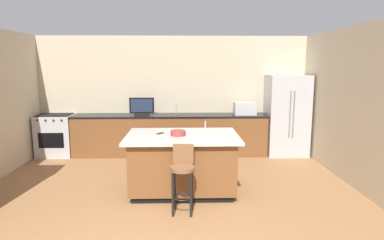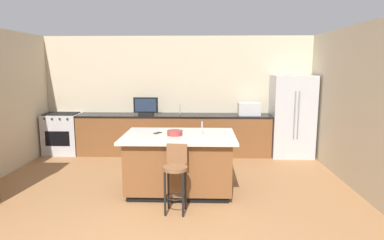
% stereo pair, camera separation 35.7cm
% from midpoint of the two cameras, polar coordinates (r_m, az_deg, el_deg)
% --- Properties ---
extents(wall_back, '(6.68, 0.12, 2.69)m').
position_cam_midpoint_polar(wall_back, '(7.84, -4.57, 4.35)').
color(wall_back, beige).
rests_on(wall_back, ground_plane).
extents(wall_right, '(0.12, 5.35, 2.69)m').
position_cam_midpoint_polar(wall_right, '(6.03, 25.42, 1.94)').
color(wall_right, beige).
rests_on(wall_right, ground_plane).
extents(counter_back, '(4.36, 0.62, 0.92)m').
position_cam_midpoint_polar(counter_back, '(7.60, -5.08, -2.55)').
color(counter_back, brown).
rests_on(counter_back, ground_plane).
extents(kitchen_island, '(1.78, 1.20, 0.94)m').
position_cam_midpoint_polar(kitchen_island, '(5.40, -3.55, -7.34)').
color(kitchen_island, black).
rests_on(kitchen_island, ground_plane).
extents(refrigerator, '(0.90, 0.73, 1.81)m').
position_cam_midpoint_polar(refrigerator, '(7.77, 14.66, 0.77)').
color(refrigerator, '#B7BABF').
rests_on(refrigerator, ground_plane).
extents(range_oven, '(0.78, 0.63, 0.94)m').
position_cam_midpoint_polar(range_oven, '(8.17, -23.47, -2.41)').
color(range_oven, '#B7BABF').
rests_on(range_oven, ground_plane).
extents(microwave, '(0.48, 0.36, 0.28)m').
position_cam_midpoint_polar(microwave, '(7.58, 7.71, 1.97)').
color(microwave, '#B7BABF').
rests_on(microwave, counter_back).
extents(tv_monitor, '(0.55, 0.16, 0.39)m').
position_cam_midpoint_polar(tv_monitor, '(7.51, -9.96, 2.18)').
color(tv_monitor, black).
rests_on(tv_monitor, counter_back).
extents(sink_faucet_back, '(0.02, 0.02, 0.24)m').
position_cam_midpoint_polar(sink_faucet_back, '(7.59, -4.08, 1.91)').
color(sink_faucet_back, '#B2B2B7').
rests_on(sink_faucet_back, counter_back).
extents(sink_faucet_island, '(0.02, 0.02, 0.22)m').
position_cam_midpoint_polar(sink_faucet_island, '(5.26, 0.35, -1.39)').
color(sink_faucet_island, '#B2B2B7').
rests_on(sink_faucet_island, kitchen_island).
extents(bar_stool_center, '(0.34, 0.35, 0.95)m').
position_cam_midpoint_polar(bar_stool_center, '(4.64, -3.85, -9.09)').
color(bar_stool_center, brown).
rests_on(bar_stool_center, ground_plane).
extents(fruit_bowl, '(0.24, 0.24, 0.08)m').
position_cam_midpoint_polar(fruit_bowl, '(5.24, -4.37, -2.26)').
color(fruit_bowl, '#993833').
rests_on(fruit_bowl, kitchen_island).
extents(cell_phone, '(0.14, 0.16, 0.01)m').
position_cam_midpoint_polar(cell_phone, '(5.42, -7.38, -2.29)').
color(cell_phone, black).
rests_on(cell_phone, kitchen_island).
extents(tv_remote, '(0.07, 0.18, 0.02)m').
position_cam_midpoint_polar(tv_remote, '(5.51, -3.53, -1.97)').
color(tv_remote, black).
rests_on(tv_remote, kitchen_island).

